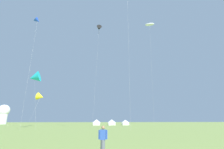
{
  "coord_description": "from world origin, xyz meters",
  "views": [
    {
      "loc": [
        -4.31,
        -2.71,
        2.06
      ],
      "look_at": [
        0.0,
        32.0,
        12.24
      ],
      "focal_mm": 25.34,
      "sensor_mm": 36.0,
      "label": 1
    }
  ],
  "objects_px": {
    "kite_white_parafoil": "(150,25)",
    "observatory_dome": "(3,113)",
    "festival_tent_right": "(96,122)",
    "festival_tent_left": "(125,122)",
    "kite_cyan_delta": "(35,77)",
    "kite_blue_delta": "(37,21)",
    "kite_yellow_delta": "(40,97)",
    "person_spectator": "(103,141)",
    "festival_tent_center": "(112,122)",
    "kite_black_delta": "(99,28)"
  },
  "relations": [
    {
      "from": "kite_cyan_delta",
      "to": "festival_tent_right",
      "type": "relative_size",
      "value": 3.96
    },
    {
      "from": "kite_blue_delta",
      "to": "festival_tent_right",
      "type": "xyz_separation_m",
      "value": [
        18.05,
        33.79,
        -27.25
      ]
    },
    {
      "from": "kite_cyan_delta",
      "to": "festival_tent_right",
      "type": "xyz_separation_m",
      "value": [
        17.9,
        30.33,
        -11.89
      ]
    },
    {
      "from": "kite_blue_delta",
      "to": "festival_tent_left",
      "type": "distance_m",
      "value": 53.48
    },
    {
      "from": "kite_white_parafoil",
      "to": "person_spectator",
      "type": "bearing_deg",
      "value": -116.62
    },
    {
      "from": "person_spectator",
      "to": "kite_blue_delta",
      "type": "bearing_deg",
      "value": 119.43
    },
    {
      "from": "kite_white_parafoil",
      "to": "observatory_dome",
      "type": "distance_m",
      "value": 91.68
    },
    {
      "from": "festival_tent_left",
      "to": "festival_tent_center",
      "type": "bearing_deg",
      "value": 180.0
    },
    {
      "from": "festival_tent_right",
      "to": "observatory_dome",
      "type": "xyz_separation_m",
      "value": [
        -52.27,
        25.51,
        4.64
      ]
    },
    {
      "from": "kite_black_delta",
      "to": "kite_white_parafoil",
      "type": "height_order",
      "value": "kite_white_parafoil"
    },
    {
      "from": "kite_white_parafoil",
      "to": "festival_tent_right",
      "type": "distance_m",
      "value": 46.95
    },
    {
      "from": "person_spectator",
      "to": "festival_tent_right",
      "type": "relative_size",
      "value": 0.46
    },
    {
      "from": "kite_yellow_delta",
      "to": "kite_white_parafoil",
      "type": "bearing_deg",
      "value": -14.19
    },
    {
      "from": "festival_tent_right",
      "to": "kite_white_parafoil",
      "type": "bearing_deg",
      "value": -49.95
    },
    {
      "from": "person_spectator",
      "to": "festival_tent_left",
      "type": "height_order",
      "value": "festival_tent_left"
    },
    {
      "from": "kite_yellow_delta",
      "to": "festival_tent_right",
      "type": "bearing_deg",
      "value": 30.09
    },
    {
      "from": "festival_tent_center",
      "to": "observatory_dome",
      "type": "height_order",
      "value": "observatory_dome"
    },
    {
      "from": "festival_tent_center",
      "to": "kite_black_delta",
      "type": "bearing_deg",
      "value": -108.88
    },
    {
      "from": "kite_cyan_delta",
      "to": "festival_tent_right",
      "type": "bearing_deg",
      "value": 59.46
    },
    {
      "from": "person_spectator",
      "to": "observatory_dome",
      "type": "distance_m",
      "value": 102.44
    },
    {
      "from": "festival_tent_right",
      "to": "festival_tent_center",
      "type": "distance_m",
      "value": 6.84
    },
    {
      "from": "festival_tent_right",
      "to": "observatory_dome",
      "type": "distance_m",
      "value": 58.35
    },
    {
      "from": "festival_tent_center",
      "to": "observatory_dome",
      "type": "xyz_separation_m",
      "value": [
        -59.11,
        25.51,
        4.64
      ]
    },
    {
      "from": "festival_tent_right",
      "to": "festival_tent_center",
      "type": "height_order",
      "value": "festival_tent_center"
    },
    {
      "from": "festival_tent_center",
      "to": "observatory_dome",
      "type": "bearing_deg",
      "value": 156.65
    },
    {
      "from": "kite_cyan_delta",
      "to": "observatory_dome",
      "type": "relative_size",
      "value": 1.39
    },
    {
      "from": "festival_tent_center",
      "to": "festival_tent_left",
      "type": "height_order",
      "value": "festival_tent_center"
    },
    {
      "from": "observatory_dome",
      "to": "kite_blue_delta",
      "type": "bearing_deg",
      "value": -60.01
    },
    {
      "from": "kite_blue_delta",
      "to": "kite_black_delta",
      "type": "bearing_deg",
      "value": 34.65
    },
    {
      "from": "festival_tent_center",
      "to": "festival_tent_left",
      "type": "distance_m",
      "value": 6.29
    },
    {
      "from": "festival_tent_right",
      "to": "observatory_dome",
      "type": "bearing_deg",
      "value": 153.98
    },
    {
      "from": "person_spectator",
      "to": "festival_tent_right",
      "type": "distance_m",
      "value": 63.28
    },
    {
      "from": "festival_tent_right",
      "to": "festival_tent_left",
      "type": "distance_m",
      "value": 13.12
    },
    {
      "from": "kite_black_delta",
      "to": "person_spectator",
      "type": "relative_size",
      "value": 21.08
    },
    {
      "from": "kite_black_delta",
      "to": "observatory_dome",
      "type": "relative_size",
      "value": 3.38
    },
    {
      "from": "kite_cyan_delta",
      "to": "festival_tent_left",
      "type": "relative_size",
      "value": 4.16
    },
    {
      "from": "kite_black_delta",
      "to": "kite_white_parafoil",
      "type": "xyz_separation_m",
      "value": [
        19.57,
        -0.85,
        2.58
      ]
    },
    {
      "from": "kite_blue_delta",
      "to": "person_spectator",
      "type": "height_order",
      "value": "kite_blue_delta"
    },
    {
      "from": "festival_tent_left",
      "to": "kite_white_parafoil",
      "type": "bearing_deg",
      "value": -75.47
    },
    {
      "from": "festival_tent_right",
      "to": "festival_tent_left",
      "type": "bearing_deg",
      "value": 0.0
    },
    {
      "from": "kite_black_delta",
      "to": "kite_white_parafoil",
      "type": "bearing_deg",
      "value": -2.49
    },
    {
      "from": "festival_tent_right",
      "to": "festival_tent_left",
      "type": "relative_size",
      "value": 1.05
    },
    {
      "from": "kite_blue_delta",
      "to": "festival_tent_left",
      "type": "height_order",
      "value": "kite_blue_delta"
    },
    {
      "from": "kite_black_delta",
      "to": "festival_tent_right",
      "type": "xyz_separation_m",
      "value": [
        0.59,
        21.73,
        -33.94
      ]
    },
    {
      "from": "kite_blue_delta",
      "to": "festival_tent_left",
      "type": "xyz_separation_m",
      "value": [
        31.17,
        33.79,
        -27.31
      ]
    },
    {
      "from": "kite_blue_delta",
      "to": "festival_tent_right",
      "type": "relative_size",
      "value": 7.78
    },
    {
      "from": "kite_cyan_delta",
      "to": "festival_tent_left",
      "type": "height_order",
      "value": "kite_cyan_delta"
    },
    {
      "from": "kite_yellow_delta",
      "to": "person_spectator",
      "type": "xyz_separation_m",
      "value": [
        19.94,
        -50.89,
        -9.67
      ]
    },
    {
      "from": "kite_white_parafoil",
      "to": "observatory_dome",
      "type": "relative_size",
      "value": 3.57
    },
    {
      "from": "kite_cyan_delta",
      "to": "kite_blue_delta",
      "type": "bearing_deg",
      "value": -92.47
    }
  ]
}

